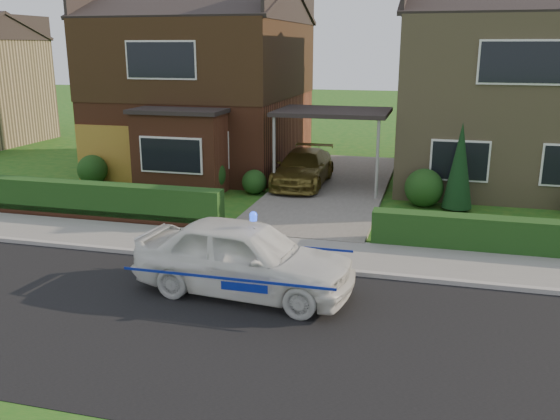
% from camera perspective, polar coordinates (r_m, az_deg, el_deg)
% --- Properties ---
extents(ground, '(120.00, 120.00, 0.00)m').
position_cam_1_polar(ground, '(10.87, -5.44, -11.11)').
color(ground, '#175516').
rests_on(ground, ground).
extents(road, '(60.00, 6.00, 0.02)m').
position_cam_1_polar(road, '(10.87, -5.44, -11.11)').
color(road, black).
rests_on(road, ground).
extents(kerb, '(60.00, 0.16, 0.12)m').
position_cam_1_polar(kerb, '(13.50, -0.98, -5.31)').
color(kerb, '#9E9993').
rests_on(kerb, ground).
extents(sidewalk, '(60.00, 2.00, 0.10)m').
position_cam_1_polar(sidewalk, '(14.46, 0.15, -3.92)').
color(sidewalk, slate).
rests_on(sidewalk, ground).
extents(driveway, '(3.80, 12.00, 0.12)m').
position_cam_1_polar(driveway, '(20.94, 4.95, 2.19)').
color(driveway, '#666059').
rests_on(driveway, ground).
extents(house_left, '(7.50, 9.53, 7.25)m').
position_cam_1_polar(house_left, '(24.80, -7.23, 12.96)').
color(house_left, brown).
rests_on(house_left, ground).
extents(house_right, '(7.50, 8.06, 7.25)m').
position_cam_1_polar(house_right, '(23.24, 21.05, 11.54)').
color(house_right, '#8E7C57').
rests_on(house_right, ground).
extents(carport_link, '(3.80, 3.00, 2.77)m').
position_cam_1_polar(carport_link, '(20.46, 5.09, 9.26)').
color(carport_link, black).
rests_on(carport_link, ground).
extents(garage_door, '(2.20, 0.10, 2.10)m').
position_cam_1_polar(garage_door, '(22.68, -16.55, 5.19)').
color(garage_door, olive).
rests_on(garage_door, ground).
extents(dwarf_wall, '(7.70, 0.25, 0.36)m').
position_cam_1_polar(dwarf_wall, '(17.74, -17.26, -0.51)').
color(dwarf_wall, brown).
rests_on(dwarf_wall, ground).
extents(hedge_left, '(7.50, 0.55, 0.90)m').
position_cam_1_polar(hedge_left, '(17.91, -16.96, -0.93)').
color(hedge_left, '#113715').
rests_on(hedge_left, ground).
extents(hedge_right, '(7.50, 0.55, 0.80)m').
position_cam_1_polar(hedge_right, '(15.42, 22.83, -4.13)').
color(hedge_right, '#113715').
rests_on(hedge_right, ground).
extents(shrub_left_far, '(1.08, 1.08, 1.08)m').
position_cam_1_polar(shrub_left_far, '(22.52, -17.60, 3.71)').
color(shrub_left_far, '#113715').
rests_on(shrub_left_far, ground).
extents(shrub_left_mid, '(1.32, 1.32, 1.32)m').
position_cam_1_polar(shrub_left_mid, '(20.28, -7.09, 3.43)').
color(shrub_left_mid, '#113715').
rests_on(shrub_left_mid, ground).
extents(shrub_left_near, '(0.84, 0.84, 0.84)m').
position_cam_1_polar(shrub_left_near, '(20.08, -2.50, 2.72)').
color(shrub_left_near, '#113715').
rests_on(shrub_left_near, ground).
extents(shrub_right_near, '(1.20, 1.20, 1.20)m').
position_cam_1_polar(shrub_right_near, '(18.98, 13.69, 2.09)').
color(shrub_right_near, '#113715').
rests_on(shrub_right_near, ground).
extents(conifer_a, '(0.90, 0.90, 2.60)m').
position_cam_1_polar(conifer_a, '(18.65, 16.88, 3.83)').
color(conifer_a, black).
rests_on(conifer_a, ground).
extents(police_car, '(4.11, 4.63, 1.69)m').
position_cam_1_polar(police_car, '(11.93, -3.47, -4.60)').
color(police_car, silver).
rests_on(police_car, ground).
extents(driveway_car, '(1.69, 4.13, 1.20)m').
position_cam_1_polar(driveway_car, '(20.93, 2.26, 4.08)').
color(driveway_car, brown).
rests_on(driveway_car, driveway).
extents(potted_plant_a, '(0.40, 0.31, 0.67)m').
position_cam_1_polar(potted_plant_a, '(20.72, -11.91, 2.56)').
color(potted_plant_a, gray).
rests_on(potted_plant_a, ground).
extents(potted_plant_b, '(0.55, 0.49, 0.85)m').
position_cam_1_polar(potted_plant_b, '(16.96, -7.72, 0.21)').
color(potted_plant_b, gray).
rests_on(potted_plant_b, ground).
extents(potted_plant_c, '(0.57, 0.57, 0.83)m').
position_cam_1_polar(potted_plant_c, '(17.80, -8.44, 0.88)').
color(potted_plant_c, gray).
rests_on(potted_plant_c, ground).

